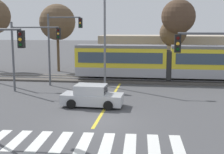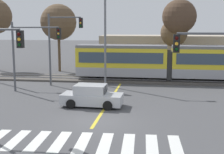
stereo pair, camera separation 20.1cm
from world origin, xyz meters
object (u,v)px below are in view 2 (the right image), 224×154
Objects in this scene: traffic_light_mid_left at (30,46)px; street_lamp_centre at (108,30)px; traffic_light_near_right at (221,63)px; sedan_crossing at (92,96)px; traffic_light_far_left at (60,39)px; bare_tree_west at (58,22)px; bare_tree_east at (174,33)px; bare_tree_far_east at (179,17)px; light_rail_tram at (169,61)px.

street_lamp_centre reaches higher than traffic_light_mid_left.
sedan_crossing is at bearing 147.94° from traffic_light_near_right.
bare_tree_west is at bearing 108.49° from traffic_light_far_left.
bare_tree_east is (-1.30, 20.30, 1.00)m from traffic_light_near_right.
bare_tree_far_east is (11.09, 7.25, 2.13)m from traffic_light_far_left.
sedan_crossing is 0.52× the size of bare_tree_west.
sedan_crossing is at bearing -33.55° from traffic_light_mid_left.
light_rail_tram is 4.35× the size of sedan_crossing.
traffic_light_mid_left is 0.93× the size of bare_tree_east.
traffic_light_near_right is at bearing -87.39° from bare_tree_far_east.
bare_tree_east is at bearing 68.19° from sedan_crossing.
sedan_crossing is 0.64× the size of traffic_light_far_left.
traffic_light_far_left is at bearing -159.90° from light_rail_tram.
street_lamp_centre reaches higher than sedan_crossing.
traffic_light_near_right is 0.69× the size of bare_tree_west.
sedan_crossing is 0.51× the size of bare_tree_far_east.
bare_tree_west is at bearing 125.81° from traffic_light_near_right.
bare_tree_east is at bearing -1.86° from bare_tree_west.
light_rail_tram is 12.13m from sedan_crossing.
traffic_light_near_right reaches higher than sedan_crossing.
street_lamp_centre is (-7.61, 12.10, 1.48)m from traffic_light_near_right.
light_rail_tram is 14.61m from bare_tree_west.
street_lamp_centre is 10.36m from bare_tree_east.
street_lamp_centre is 11.38m from bare_tree_west.
street_lamp_centre is at bearing -149.81° from light_rail_tram.
traffic_light_mid_left is at bearing -141.22° from bare_tree_far_east.
light_rail_tram is at bearing 20.10° from traffic_light_far_left.
traffic_light_far_left is at bearing -146.81° from bare_tree_far_east.
street_lamp_centre is 1.09× the size of bare_tree_far_east.
traffic_light_far_left reaches higher than sedan_crossing.
light_rail_tram is 15.60m from traffic_light_near_right.
bare_tree_east is at bearing 52.44° from street_lamp_centre.
traffic_light_near_right reaches higher than light_rail_tram.
bare_tree_east reaches higher than traffic_light_mid_left.
light_rail_tram is 3.17× the size of traffic_light_mid_left.
bare_tree_west is at bearing 178.14° from bare_tree_east.
sedan_crossing is (-5.60, -10.67, -1.35)m from light_rail_tram.
traffic_light_mid_left is at bearing -136.81° from bare_tree_east.
bare_tree_east is (6.23, 15.58, 3.99)m from sedan_crossing.
street_lamp_centre is (-0.07, 7.38, 4.48)m from sedan_crossing.
street_lamp_centre is at bearing 29.19° from traffic_light_mid_left.
traffic_light_near_right is 14.37m from street_lamp_centre.
bare_tree_west is at bearing 157.68° from light_rail_tram.
light_rail_tram is 10.91m from traffic_light_far_left.
traffic_light_mid_left is 0.72× the size of bare_tree_west.
traffic_light_near_right is (7.53, -4.72, 3.00)m from sedan_crossing.
bare_tree_east is at bearing 93.67° from traffic_light_near_right.
bare_tree_far_east is (6.67, 14.26, 5.77)m from sedan_crossing.
traffic_light_near_right is 0.95× the size of traffic_light_mid_left.
traffic_light_far_left reaches higher than light_rail_tram.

